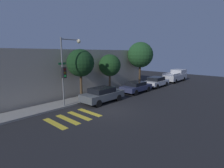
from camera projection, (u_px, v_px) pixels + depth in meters
The scene contains 12 objects.
ground_plane at pixel (109, 110), 14.37m from camera, with size 60.00×60.00×0.00m, color black.
sidewalk at pixel (77, 100), 17.18m from camera, with size 26.00×2.10×0.14m, color gray.
building_row at pixel (53, 72), 19.69m from camera, with size 26.00×6.00×5.03m, color #A89E8E.
crosswalk at pixel (74, 118), 12.78m from camera, with size 3.47×2.60×0.00m.
traffic_light_pole at pixel (67, 64), 14.79m from camera, with size 2.31×0.56×5.94m.
sedan_near_corner at pixel (103, 94), 16.61m from camera, with size 4.35×1.88×1.44m.
sedan_middle at pixel (136, 87), 20.71m from camera, with size 4.21×1.86×1.30m.
sedan_far_end at pixel (156, 82), 24.25m from camera, with size 4.24×1.87×1.39m.
pickup_truck at pixel (176, 76), 29.02m from camera, with size 5.53×1.99×1.88m.
tree_near_corner at pixel (80, 63), 16.99m from camera, with size 2.69×2.69×5.04m.
tree_midblock at pixel (110, 65), 20.11m from camera, with size 2.53×2.53×4.52m.
tree_far_end at pixel (140, 55), 24.48m from camera, with size 3.55×3.55×6.17m.
Camera 1 is at (-9.99, -9.46, 4.68)m, focal length 28.00 mm.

